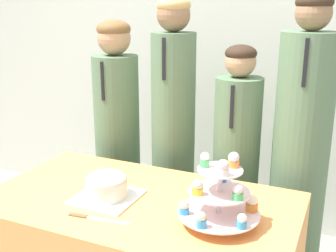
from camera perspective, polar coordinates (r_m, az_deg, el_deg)
The scene contains 8 objects.
wall_back at distance 3.00m, azimuth 8.76°, elevation 11.90°, with size 9.00×0.06×2.70m.
round_cake at distance 1.88m, azimuth -8.32°, elevation -7.98°, with size 0.26×0.26×0.12m.
cake_knife at distance 1.76m, azimuth -10.68°, elevation -12.08°, with size 0.27×0.05×0.01m.
cupcake_stand at distance 1.65m, azimuth 7.08°, elevation -9.17°, with size 0.32×0.32×0.29m.
student_0 at distance 2.63m, azimuth -6.82°, elevation -2.74°, with size 0.27×0.28×1.48m.
student_1 at distance 2.44m, azimuth 0.70°, elevation -2.38°, with size 0.25×0.25×1.61m.
student_2 at distance 2.37m, azimuth 9.07°, elevation -6.60°, with size 0.25×0.26×1.37m.
student_3 at distance 2.28m, azimuth 17.35°, elevation -4.97°, with size 0.28×0.29×1.62m.
Camera 1 is at (0.80, -1.11, 1.57)m, focal length 45.00 mm.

